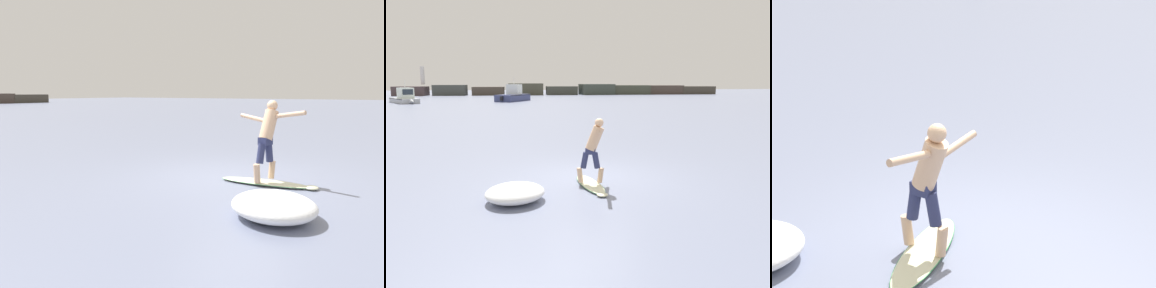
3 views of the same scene
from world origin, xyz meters
The scene contains 4 objects.
ground_plane centered at (0.00, 0.00, 0.00)m, with size 200.00×200.00×0.00m, color gray.
surfboard centered at (-0.18, -0.83, 0.05)m, with size 0.71×2.09×0.23m.
surfer centered at (-0.10, -0.82, 1.07)m, with size 0.77×1.58×1.68m.
wave_foam_at_tail centered at (-2.11, -1.78, 0.20)m, with size 1.89×1.90×0.39m.
Camera 1 is at (-7.41, -3.85, 1.92)m, focal length 35.00 mm.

